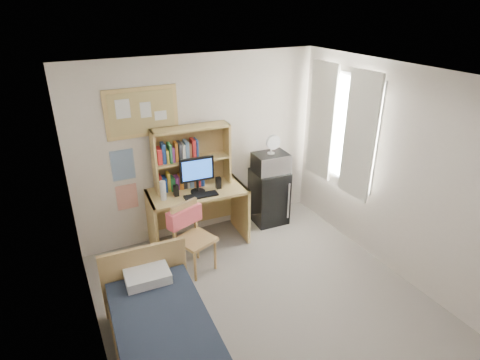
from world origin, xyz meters
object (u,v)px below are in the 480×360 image
bulletin_board (142,112)px  speaker_right (218,183)px  bed (167,349)px  monitor (197,175)px  desk (198,217)px  microwave (271,163)px  desk_fan (271,145)px  speaker_left (176,191)px  mini_fridge (269,196)px  desk_chair (196,239)px

bulletin_board → speaker_right: (0.86, -0.42, -1.00)m
bed → bulletin_board: bearing=80.5°
bulletin_board → monitor: bearing=-35.5°
desk → microwave: bearing=6.8°
bulletin_board → microwave: size_ratio=1.89×
speaker_right → desk_fan: size_ratio=0.60×
desk → bed: size_ratio=0.74×
desk → speaker_left: speaker_left is taller
mini_fridge → microwave: size_ratio=1.71×
desk → desk_fan: (1.22, 0.06, 0.86)m
desk_chair → bed: bearing=-141.5°
bulletin_board → bed: size_ratio=0.52×
bed → monitor: monitor is taller
speaker_left → desk_fan: bearing=7.7°
monitor → speaker_right: monitor is taller
desk → speaker_right: (0.30, -0.08, 0.50)m
bulletin_board → speaker_left: (0.26, -0.38, -1.00)m
desk → speaker_right: bearing=-11.3°
monitor → speaker_right: (0.30, -0.02, -0.17)m
mini_fridge → speaker_right: bearing=-166.8°
desk_chair → monitor: 0.86m
desk_fan → speaker_left: bearing=-172.9°
monitor → desk_fan: bearing=9.5°
mini_fridge → bed: bearing=-135.6°
bed → speaker_right: 2.38m
bulletin_board → microwave: 2.02m
bed → desk_chair: bearing=61.8°
desk_chair → speaker_right: bearing=22.3°
bulletin_board → mini_fridge: (1.78, -0.25, -1.49)m
desk_chair → monitor: size_ratio=1.86×
desk_chair → microwave: 1.70m
desk_chair → bed: 1.56m
mini_fridge → bed: size_ratio=0.47×
microwave → desk_fan: bearing=0.0°
bulletin_board → microwave: bulletin_board is taller
bed → monitor: (1.06, 1.85, 0.84)m
desk_chair → monitor: (0.26, 0.53, 0.62)m
desk → bed: bearing=-115.3°
desk → mini_fridge: bearing=7.7°
mini_fridge → monitor: bearing=-170.1°
microwave → bulletin_board: bearing=174.4°
mini_fridge → bed: 3.04m
desk_chair → bulletin_board: bearing=87.7°
mini_fridge → microwave: 0.57m
desk → desk_chair: desk_chair is taller
bed → desk_fan: size_ratio=6.68×
bed → speaker_left: size_ratio=11.62×
mini_fridge → speaker_right: 1.06m
mini_fridge → desk_fan: desk_fan is taller
bed → speaker_left: bearing=70.9°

